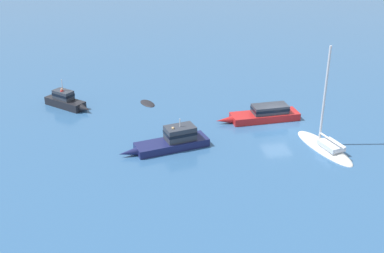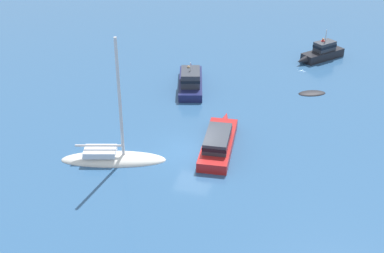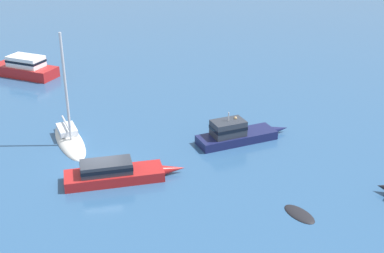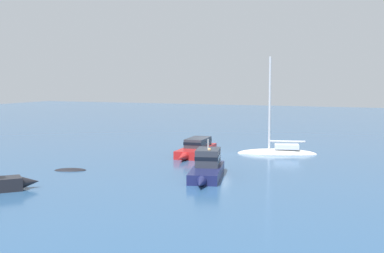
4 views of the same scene
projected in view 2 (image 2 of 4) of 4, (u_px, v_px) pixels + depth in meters
name	position (u px, v px, depth m)	size (l,w,h in m)	color
ground_plane	(194.00, 152.00, 36.03)	(160.00, 160.00, 0.00)	#2D5684
powerboat	(321.00, 52.00, 50.37)	(4.77, 4.40, 2.83)	black
powerboat_1	(191.00, 80.00, 44.75)	(7.56, 3.39, 2.49)	#191E4C
skiff	(312.00, 94.00, 44.05)	(1.93, 2.54, 0.31)	black
yacht	(113.00, 158.00, 35.07)	(3.58, 7.14, 8.94)	silver
powerboat_2	(218.00, 141.00, 36.16)	(7.93, 2.47, 1.42)	#B21E1E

